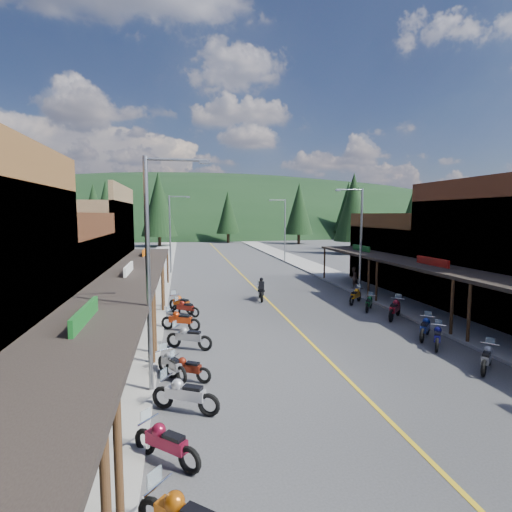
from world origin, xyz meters
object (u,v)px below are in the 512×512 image
bike_west_9 (185,307)px  bike_west_6 (172,363)px  pine_8 (63,215)px  bike_east_8 (395,308)px  bike_east_7 (425,327)px  bike_east_5 (487,357)px  pine_4 (299,209)px  pine_5 (348,206)px  pine_1 (94,209)px  pedestrian_east_b (353,277)px  shop_east_3 (416,256)px  bike_west_7 (189,336)px  pine_9 (358,213)px  pine_10 (106,210)px  shop_west_3 (72,250)px  pine_7 (61,209)px  rider_on_bike (261,291)px  bike_west_4 (185,393)px  pine_11 (353,207)px  bike_west_5 (187,367)px  bike_east_9 (369,302)px  bike_east_10 (355,295)px  bike_west_8 (181,319)px  pine_2 (159,204)px  bike_west_3 (166,441)px  bike_east_6 (438,336)px  pine_6 (412,213)px  streetlight_0 (153,265)px  shop_east_2 (506,257)px  shop_west_2 (23,287)px  pine_3 (228,212)px  streetlight_2 (359,237)px  streetlight_1 (171,231)px

bike_west_9 → bike_west_6: bearing=-146.8°
pine_8 → bike_east_8: (28.24, -38.53, -5.31)m
bike_east_7 → bike_east_5: bearing=-48.0°
pine_4 → pine_5: (16.00, 12.00, 0.75)m
pine_1 → pedestrian_east_b: 67.79m
shop_east_3 → pine_8: (-35.75, 28.70, 3.44)m
bike_west_7 → bike_east_7: (11.48, -0.58, -0.01)m
pine_9 → pine_10: size_ratio=0.93×
shop_west_3 → bike_east_7: 23.94m
pine_7 → rider_on_bike: pine_7 is taller
bike_west_4 → pine_1: bearing=41.4°
pine_11 → bike_west_7: size_ratio=5.72×
pine_5 → bike_west_5: pine_5 is taller
bike_east_9 → bike_east_10: (0.01, 2.04, 0.07)m
shop_west_3 → bike_west_9: size_ratio=5.62×
pine_1 → bike_west_8: 71.20m
shop_east_3 → pine_8: 45.98m
pine_2 → bike_west_6: (3.56, -62.75, -7.42)m
pine_1 → bike_west_4: (18.03, -77.54, -6.60)m
rider_on_bike → bike_east_7: bearing=-52.4°
bike_west_3 → bike_east_6: bike_west_3 is taller
pine_6 → bike_west_5: (-51.87, -69.15, -5.95)m
bike_west_9 → bike_west_4: bearing=-143.7°
streetlight_0 → bike_west_4: size_ratio=3.59×
bike_east_6 → bike_east_8: bike_east_8 is taller
shop_west_3 → shop_east_2: (27.57, -9.60, -0.00)m
bike_west_3 → rider_on_bike: (5.98, 18.00, 0.08)m
pine_8 → bike_west_6: 47.68m
shop_west_2 → pine_11: bearing=47.1°
bike_east_9 → pedestrian_east_b: 7.02m
pine_6 → pine_11: (-26.00, -26.00, 0.70)m
bike_east_7 → pedestrian_east_b: 12.77m
pine_7 → bike_east_6: pine_7 is taller
pine_3 → pine_4: size_ratio=0.88×
pine_1 → rider_on_bike: (23.53, -62.04, -6.56)m
pine_11 → bike_west_7: pine_11 is taller
pine_10 → bike_west_9: bearing=-75.1°
streetlight_0 → streetlight_2: same height
shop_west_3 → pine_2: (3.78, 46.70, 4.47)m
bike_west_7 → bike_west_5: bearing=-156.1°
bike_east_7 → pedestrian_east_b: bearing=124.4°
pine_9 → bike_west_4: size_ratio=4.84×
pine_7 → bike_west_6: 84.96m
shop_west_3 → pine_7: pine_7 is taller
pine_11 → bike_west_4: (-25.97, -45.54, -6.55)m
pine_2 → pedestrian_east_b: pine_2 is taller
shop_west_3 → pine_9: pine_9 is taller
streetlight_1 → pine_7: 59.59m
shop_west_2 → shop_east_2: 27.55m
bike_east_5 → pine_7: bearing=162.8°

